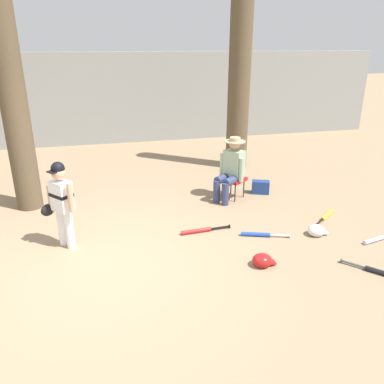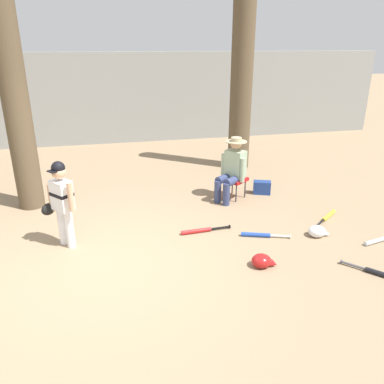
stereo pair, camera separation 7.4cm
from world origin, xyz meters
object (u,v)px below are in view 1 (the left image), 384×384
at_px(tree_near_player, 11,86).
at_px(bat_aluminum_silver, 377,239).
at_px(bat_black_composite, 379,272).
at_px(folding_stool, 233,180).
at_px(bat_yellow_trainer, 326,216).
at_px(batting_helmet_red, 262,260).
at_px(bat_red_barrel, 200,230).
at_px(tree_behind_spectator, 239,90).
at_px(young_ballplayer, 61,200).
at_px(seated_spectator, 231,167).
at_px(batting_helmet_white, 316,231).
at_px(bat_blue_youth, 259,234).
at_px(handbag_beside_stool, 260,187).

xyz_separation_m(tree_near_player, bat_aluminum_silver, (5.33, -2.68, -2.13)).
bearing_deg(bat_black_composite, bat_aluminum_silver, 53.22).
xyz_separation_m(folding_stool, bat_aluminum_silver, (1.55, -2.21, -0.33)).
relative_size(bat_yellow_trainer, batting_helmet_red, 2.08).
xyz_separation_m(bat_yellow_trainer, batting_helmet_red, (-1.70, -1.16, 0.05)).
height_order(folding_stool, bat_red_barrel, folding_stool).
distance_m(tree_behind_spectator, young_ballplayer, 5.06).
bearing_deg(young_ballplayer, seated_spectator, 21.34).
xyz_separation_m(young_ballplayer, batting_helmet_red, (2.61, -1.21, -0.66)).
bearing_deg(tree_near_player, batting_helmet_red, -41.02).
bearing_deg(tree_near_player, bat_yellow_trainer, -19.14).
bearing_deg(batting_helmet_red, tree_near_player, 138.98).
bearing_deg(batting_helmet_white, young_ballplayer, 171.12).
height_order(seated_spectator, batting_helmet_white, seated_spectator).
bearing_deg(bat_black_composite, tree_behind_spectator, 92.34).
bearing_deg(bat_red_barrel, tree_behind_spectator, 61.13).
bearing_deg(tree_behind_spectator, batting_helmet_red, -105.43).
distance_m(seated_spectator, bat_blue_youth, 1.70).
distance_m(seated_spectator, bat_red_barrel, 1.66).
bearing_deg(folding_stool, batting_helmet_white, -67.71).
bearing_deg(bat_aluminum_silver, tree_behind_spectator, 100.76).
bearing_deg(bat_aluminum_silver, bat_yellow_trainer, 107.21).
xyz_separation_m(handbag_beside_stool, bat_red_barrel, (-1.62, -1.36, -0.10)).
bearing_deg(tree_behind_spectator, bat_red_barrel, -118.87).
xyz_separation_m(folding_stool, batting_helmet_white, (0.74, -1.81, -0.28)).
bearing_deg(young_ballplayer, bat_red_barrel, -1.79).
xyz_separation_m(bat_blue_youth, bat_black_composite, (1.10, -1.36, 0.00)).
bearing_deg(batting_helmet_red, bat_aluminum_silver, 6.32).
relative_size(bat_blue_youth, bat_black_composite, 1.15).
relative_size(tree_near_player, bat_yellow_trainer, 7.52).
distance_m(bat_yellow_trainer, batting_helmet_white, 0.74).
height_order(tree_behind_spectator, bat_yellow_trainer, tree_behind_spectator).
relative_size(tree_near_player, young_ballplayer, 3.88).
xyz_separation_m(young_ballplayer, bat_blue_youth, (2.91, -0.42, -0.71)).
height_order(tree_near_player, batting_helmet_red, tree_near_player).
height_order(seated_spectator, bat_red_barrel, seated_spectator).
bearing_deg(folding_stool, seated_spectator, -143.98).
relative_size(tree_near_player, batting_helmet_white, 15.78).
relative_size(bat_red_barrel, batting_helmet_white, 2.58).
relative_size(tree_behind_spectator, seated_spectator, 3.60).
bearing_deg(bat_blue_youth, bat_aluminum_silver, -18.74).
xyz_separation_m(seated_spectator, bat_aluminum_silver, (1.63, -2.15, -0.61)).
distance_m(bat_aluminum_silver, bat_red_barrel, 2.72).
relative_size(handbag_beside_stool, bat_aluminum_silver, 0.47).
relative_size(folding_stool, bat_black_composite, 0.87).
height_order(bat_yellow_trainer, batting_helmet_white, batting_helmet_white).
relative_size(tree_near_player, bat_aluminum_silver, 7.08).
bearing_deg(bat_black_composite, bat_red_barrel, 139.04).
xyz_separation_m(handbag_beside_stool, bat_blue_youth, (-0.76, -1.72, -0.10)).
height_order(bat_black_composite, batting_helmet_red, batting_helmet_red).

